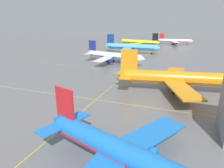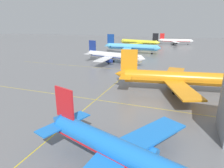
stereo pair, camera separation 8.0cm
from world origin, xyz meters
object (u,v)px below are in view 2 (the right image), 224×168
(airliner_second_row, at_px, (180,78))
(airliner_third_row, at_px, (113,56))
(airliner_far_left_stand, at_px, (131,47))
(airliner_front_gate, at_px, (128,156))
(airliner_far_right_stand, at_px, (139,42))
(airliner_distant_taxiway, at_px, (175,41))

(airliner_second_row, xyz_separation_m, airliner_third_row, (-34.69, 35.68, -0.53))
(airliner_far_left_stand, bearing_deg, airliner_front_gate, -75.27)
(airliner_far_left_stand, xyz_separation_m, airliner_far_right_stand, (-3.11, 38.72, -0.18))
(airliner_third_row, height_order, airliner_distant_taxiway, airliner_third_row)
(airliner_front_gate, bearing_deg, airliner_distant_taxiway, 91.30)
(airliner_front_gate, xyz_separation_m, airliner_distant_taxiway, (-4.20, 185.14, 0.00))
(airliner_second_row, relative_size, airliner_third_row, 1.14)
(airliner_third_row, distance_m, airliner_far_left_stand, 38.14)
(airliner_front_gate, distance_m, airliner_third_row, 81.22)
(airliner_front_gate, relative_size, airliner_third_row, 0.92)
(airliner_second_row, bearing_deg, airliner_far_right_stand, 108.75)
(airliner_third_row, relative_size, airliner_far_right_stand, 0.93)
(airliner_far_left_stand, bearing_deg, airliner_distant_taxiway, 70.17)
(airliner_far_left_stand, distance_m, airliner_distant_taxiway, 75.84)
(airliner_front_gate, relative_size, airliner_second_row, 0.80)
(airliner_third_row, bearing_deg, airliner_second_row, -45.80)
(airliner_third_row, xyz_separation_m, airliner_far_right_stand, (-3.51, 76.86, 0.34))
(airliner_front_gate, distance_m, airliner_distant_taxiway, 185.19)
(airliner_far_right_stand, relative_size, airliner_distant_taxiway, 1.15)
(airliner_third_row, xyz_separation_m, airliner_distant_taxiway, (25.33, 109.48, -0.26))
(airliner_distant_taxiway, bearing_deg, airliner_far_left_stand, -109.83)
(airliner_third_row, relative_size, airliner_far_left_stand, 0.88)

